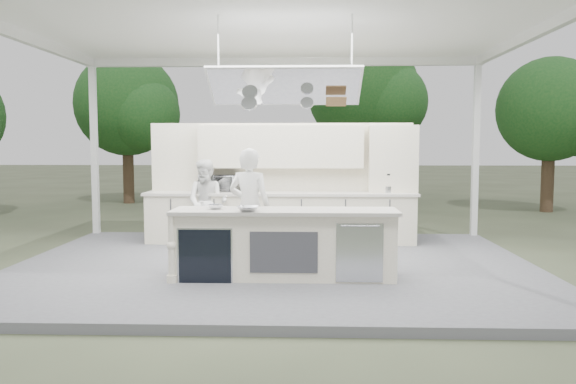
{
  "coord_description": "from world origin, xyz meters",
  "views": [
    {
      "loc": [
        0.52,
        -8.57,
        1.96
      ],
      "look_at": [
        0.2,
        0.4,
        1.2
      ],
      "focal_mm": 35.0,
      "sensor_mm": 36.0,
      "label": 1
    }
  ],
  "objects_px": {
    "sous_chef": "(207,202)",
    "head_chef": "(250,208)",
    "back_counter": "(280,217)",
    "demo_island": "(283,244)"
  },
  "relations": [
    {
      "from": "head_chef",
      "to": "sous_chef",
      "type": "height_order",
      "value": "head_chef"
    },
    {
      "from": "head_chef",
      "to": "demo_island",
      "type": "bearing_deg",
      "value": 145.57
    },
    {
      "from": "demo_island",
      "to": "back_counter",
      "type": "xyz_separation_m",
      "value": [
        -0.18,
        2.81,
        0.0
      ]
    },
    {
      "from": "sous_chef",
      "to": "head_chef",
      "type": "bearing_deg",
      "value": -55.98
    },
    {
      "from": "demo_island",
      "to": "back_counter",
      "type": "height_order",
      "value": "same"
    },
    {
      "from": "back_counter",
      "to": "demo_island",
      "type": "bearing_deg",
      "value": -86.37
    },
    {
      "from": "demo_island",
      "to": "back_counter",
      "type": "distance_m",
      "value": 2.82
    },
    {
      "from": "sous_chef",
      "to": "back_counter",
      "type": "bearing_deg",
      "value": 20.81
    },
    {
      "from": "demo_island",
      "to": "sous_chef",
      "type": "xyz_separation_m",
      "value": [
        -1.5,
        2.46,
        0.31
      ]
    },
    {
      "from": "back_counter",
      "to": "head_chef",
      "type": "height_order",
      "value": "head_chef"
    }
  ]
}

